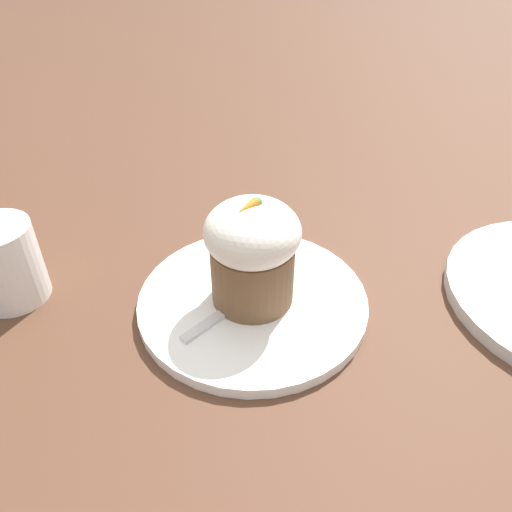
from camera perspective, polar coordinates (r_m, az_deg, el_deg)
ground_plane at (r=0.52m, az=-0.38°, el=-5.67°), size 4.00×4.00×0.00m
dessert_plate at (r=0.51m, az=-0.38°, el=-5.18°), size 0.23×0.23×0.01m
carrot_cake at (r=0.47m, az=-0.00°, el=0.64°), size 0.09×0.09×0.11m
spoon at (r=0.50m, az=-1.40°, el=-5.31°), size 0.11×0.04×0.01m
coffee_cup at (r=0.56m, az=-26.94°, el=-0.82°), size 0.10×0.07×0.09m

